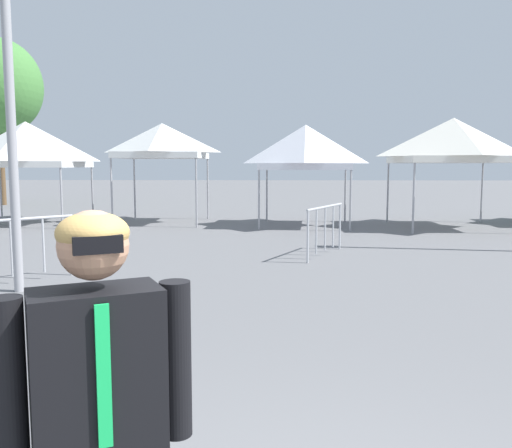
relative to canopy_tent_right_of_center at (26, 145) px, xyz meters
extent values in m
cylinder|color=#9E9EA3|center=(1.76, -1.56, -1.59)|extent=(0.06, 0.06, 2.07)
cylinder|color=#9E9EA3|center=(-1.76, 1.56, -1.59)|extent=(0.06, 0.06, 2.07)
cylinder|color=#9E9EA3|center=(1.56, 1.76, -1.59)|extent=(0.06, 0.06, 2.07)
pyramid|color=white|center=(0.00, 0.00, 0.10)|extent=(3.69, 3.69, 1.31)
cube|color=white|center=(0.00, 0.00, -0.66)|extent=(3.65, 3.65, 0.20)
cylinder|color=#9E9EA3|center=(3.16, -1.09, -1.44)|extent=(0.06, 0.06, 2.36)
cylinder|color=#9E9EA3|center=(5.83, -1.11, -1.44)|extent=(0.06, 0.06, 2.36)
cylinder|color=#9E9EA3|center=(3.18, 1.58, -1.44)|extent=(0.06, 0.06, 2.36)
cylinder|color=#9E9EA3|center=(5.85, 1.56, -1.44)|extent=(0.06, 0.06, 2.36)
pyramid|color=white|center=(4.50, 0.24, 0.22)|extent=(2.82, 2.82, 0.96)
cube|color=white|center=(4.50, 0.24, -0.36)|extent=(2.79, 2.79, 0.20)
cylinder|color=#9E9EA3|center=(7.79, -1.68, -1.62)|extent=(0.06, 0.06, 2.00)
cylinder|color=#9E9EA3|center=(10.49, -1.87, -1.62)|extent=(0.06, 0.06, 2.00)
cylinder|color=#9E9EA3|center=(7.99, 1.02, -1.62)|extent=(0.06, 0.06, 2.00)
cylinder|color=#9E9EA3|center=(10.68, 0.82, -1.62)|extent=(0.06, 0.06, 2.00)
pyramid|color=white|center=(9.24, -0.43, -0.01)|extent=(3.04, 3.04, 1.21)
cube|color=white|center=(9.24, -0.43, -0.72)|extent=(3.01, 3.01, 0.20)
cylinder|color=#9E9EA3|center=(12.18, -2.43, -1.52)|extent=(0.06, 0.06, 2.21)
cylinder|color=#9E9EA3|center=(12.12, 0.76, -1.52)|extent=(0.06, 0.06, 2.21)
cylinder|color=#9E9EA3|center=(15.31, 0.82, -1.52)|extent=(0.06, 0.06, 2.21)
pyramid|color=white|center=(13.75, -0.81, 0.17)|extent=(3.41, 3.41, 1.17)
cube|color=white|center=(13.75, -0.81, -0.51)|extent=(3.38, 3.38, 0.20)
cube|color=black|center=(7.69, -15.95, -1.40)|extent=(0.48, 0.41, 0.60)
cylinder|color=black|center=(7.45, -16.07, -1.38)|extent=(0.11, 0.11, 0.56)
cylinder|color=black|center=(7.93, -15.83, -1.38)|extent=(0.11, 0.11, 0.56)
sphere|color=tan|center=(7.69, -15.95, -0.96)|extent=(0.23, 0.23, 0.23)
ellipsoid|color=tan|center=(7.69, -15.95, -0.92)|extent=(0.23, 0.23, 0.14)
cube|color=black|center=(7.74, -16.04, -0.94)|extent=(0.14, 0.09, 0.06)
cube|color=#19BF59|center=(7.75, -16.07, -1.35)|extent=(0.04, 0.03, 0.46)
cylinder|color=brown|center=(-5.12, 8.22, -0.59)|extent=(0.28, 0.28, 4.06)
cylinder|color=#B7BABF|center=(3.98, -9.18, -1.57)|extent=(1.51, 1.53, 0.05)
cylinder|color=#B7BABF|center=(4.68, -8.47, -2.10)|extent=(0.04, 0.04, 1.05)
cylinder|color=#B7BABF|center=(4.35, -8.81, -2.04)|extent=(0.04, 0.04, 0.92)
cylinder|color=#B7BABF|center=(3.98, -9.18, -2.04)|extent=(0.04, 0.04, 0.92)
cylinder|color=#B7BABF|center=(9.35, -6.24, -1.57)|extent=(0.94, 1.92, 0.05)
cylinder|color=#B7BABF|center=(9.77, -5.34, -2.10)|extent=(0.04, 0.04, 1.05)
cylinder|color=#B7BABF|center=(8.93, -7.14, -2.10)|extent=(0.04, 0.04, 1.05)
cylinder|color=#B7BABF|center=(9.57, -5.76, -2.04)|extent=(0.04, 0.04, 0.92)
cylinder|color=#B7BABF|center=(9.35, -6.24, -2.04)|extent=(0.04, 0.04, 0.92)
cylinder|color=#B7BABF|center=(9.13, -6.72, -2.04)|extent=(0.04, 0.04, 0.92)
camera|label=1|loc=(8.28, -17.65, -0.70)|focal=37.56mm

